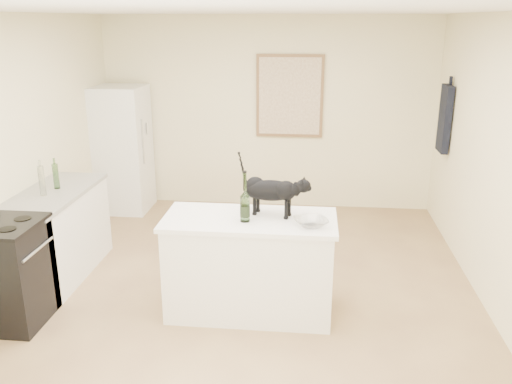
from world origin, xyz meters
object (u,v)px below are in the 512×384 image
(black_cat, at_px, (271,193))
(wine_bottle, at_px, (245,199))
(stove, at_px, (7,274))
(glass_bowl, at_px, (311,222))
(fridge, at_px, (122,149))

(black_cat, height_order, wine_bottle, black_cat)
(stove, height_order, black_cat, black_cat)
(wine_bottle, bearing_deg, glass_bowl, -5.73)
(black_cat, bearing_deg, fridge, 147.13)
(glass_bowl, bearing_deg, stove, -174.24)
(wine_bottle, relative_size, glass_bowl, 1.44)
(stove, xyz_separation_m, wine_bottle, (2.02, 0.32, 0.64))
(fridge, height_order, glass_bowl, fridge)
(black_cat, height_order, glass_bowl, black_cat)
(fridge, distance_m, wine_bottle, 3.33)
(stove, height_order, glass_bowl, glass_bowl)
(black_cat, relative_size, wine_bottle, 1.48)
(black_cat, xyz_separation_m, glass_bowl, (0.35, -0.23, -0.17))
(stove, relative_size, black_cat, 1.55)
(stove, height_order, fridge, fridge)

